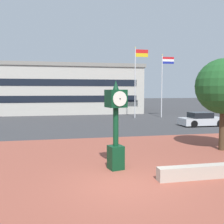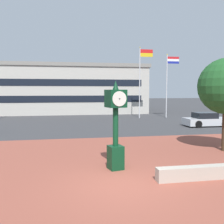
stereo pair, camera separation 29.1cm
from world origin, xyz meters
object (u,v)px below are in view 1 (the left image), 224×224
Objects in this scene: street_clock at (116,124)px; flagpole_secondary at (163,81)px; civic_building at (60,89)px; flagpole_primary at (136,77)px; car_street_near at (202,120)px.

flagpole_secondary is (10.19, 19.37, 2.62)m from street_clock.
flagpole_secondary is at bearing -45.19° from civic_building.
civic_building is at bearing 125.73° from flagpole_primary.
flagpole_secondary is at bearing 49.22° from street_clock.
street_clock is 0.89× the size of car_street_near.
flagpole_secondary reaches higher than car_street_near.
flagpole_primary is (-3.93, 8.01, 4.40)m from car_street_near.
flagpole_primary is at bearing -153.78° from car_street_near.
civic_building is (-12.86, 20.44, 2.96)m from car_street_near.
flagpole_primary is at bearing 180.00° from flagpole_secondary.
civic_building reaches higher than car_street_near.
car_street_near is 9.95m from flagpole_primary.
flagpole_secondary is at bearing -0.00° from flagpole_primary.
flagpole_primary is at bearing 57.67° from street_clock.
car_street_near is at bearing -63.90° from flagpole_primary.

